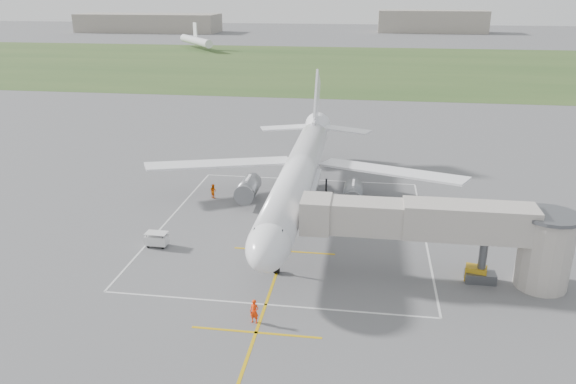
# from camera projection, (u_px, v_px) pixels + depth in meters

# --- Properties ---
(ground) EXTENTS (700.00, 700.00, 0.00)m
(ground) POSITION_uv_depth(u_px,v_px,m) (297.00, 213.00, 64.49)
(ground) COLOR #555558
(ground) RESTS_ON ground
(grass_strip) EXTENTS (700.00, 120.00, 0.02)m
(grass_strip) POSITION_uv_depth(u_px,v_px,m) (349.00, 65.00, 185.24)
(grass_strip) COLOR #304B20
(grass_strip) RESTS_ON ground
(apron_markings) EXTENTS (28.20, 60.00, 0.01)m
(apron_markings) POSITION_uv_depth(u_px,v_px,m) (290.00, 234.00, 59.08)
(apron_markings) COLOR #C69B0B
(apron_markings) RESTS_ON ground
(airliner) EXTENTS (38.93, 46.75, 13.52)m
(airliner) POSITION_uv_depth(u_px,v_px,m) (299.00, 175.00, 63.68)
(airliner) COLOR white
(airliner) RESTS_ON ground
(jet_bridge) EXTENTS (23.40, 5.00, 7.20)m
(jet_bridge) POSITION_uv_depth(u_px,v_px,m) (459.00, 231.00, 48.17)
(jet_bridge) COLOR #9C958D
(jet_bridge) RESTS_ON ground
(gpu_unit) EXTENTS (2.02, 1.62, 1.36)m
(gpu_unit) POSITION_uv_depth(u_px,v_px,m) (476.00, 274.00, 49.49)
(gpu_unit) COLOR #B08516
(gpu_unit) RESTS_ON ground
(baggage_cart) EXTENTS (2.18, 1.35, 1.49)m
(baggage_cart) POSITION_uv_depth(u_px,v_px,m) (157.00, 239.00, 55.98)
(baggage_cart) COLOR silver
(baggage_cart) RESTS_ON ground
(ramp_worker_nose) EXTENTS (0.79, 0.59, 1.96)m
(ramp_worker_nose) POSITION_uv_depth(u_px,v_px,m) (254.00, 311.00, 43.14)
(ramp_worker_nose) COLOR #FF3508
(ramp_worker_nose) RESTS_ON ground
(ramp_worker_wing) EXTENTS (1.09, 1.05, 1.78)m
(ramp_worker_wing) POSITION_uv_depth(u_px,v_px,m) (213.00, 191.00, 68.88)
(ramp_worker_wing) COLOR #F86607
(ramp_worker_wing) RESTS_ON ground
(distant_hangars) EXTENTS (345.00, 49.00, 12.00)m
(distant_hangars) POSITION_uv_depth(u_px,v_px,m) (331.00, 24.00, 311.26)
(distant_hangars) COLOR gray
(distant_hangars) RESTS_ON ground
(distant_aircraft) EXTENTS (185.38, 31.19, 8.85)m
(distant_aircraft) POSITION_uv_depth(u_px,v_px,m) (398.00, 43.00, 221.48)
(distant_aircraft) COLOR white
(distant_aircraft) RESTS_ON ground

